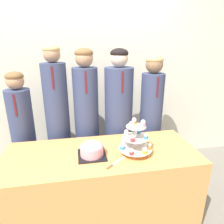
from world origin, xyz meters
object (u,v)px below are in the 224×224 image
object	(u,v)px
student_1	(58,125)
student_4	(150,122)
cake_knife	(113,165)
student_2	(87,125)
student_0	(24,138)
round_cake	(92,149)
cupcake_stand	(135,139)
student_3	(118,124)

from	to	relation	value
student_1	student_4	distance (m)	1.08
cake_knife	student_1	size ratio (longest dim) A/B	0.11
student_2	student_1	bearing A→B (deg)	-180.00
cake_knife	student_0	distance (m)	1.15
student_0	round_cake	bearing A→B (deg)	-41.03
round_cake	student_4	bearing A→B (deg)	38.44
cupcake_stand	cake_knife	bearing A→B (deg)	-146.43
cake_knife	student_0	world-z (taller)	student_0
cupcake_stand	student_3	bearing A→B (deg)	90.89
student_0	student_3	xyz separation A→B (m)	(1.06, 0.00, 0.09)
student_0	student_1	bearing A→B (deg)	0.00
student_2	student_4	xyz separation A→B (m)	(0.76, -0.00, -0.03)
cake_knife	cupcake_stand	bearing A→B (deg)	-6.33
round_cake	cake_knife	world-z (taller)	round_cake
round_cake	student_0	world-z (taller)	student_0
round_cake	student_1	xyz separation A→B (m)	(-0.32, 0.60, -0.01)
cake_knife	cupcake_stand	world-z (taller)	cupcake_stand
student_0	student_2	distance (m)	0.70
cupcake_stand	student_4	distance (m)	0.74
student_1	student_4	xyz separation A→B (m)	(1.08, -0.00, -0.04)
student_4	cupcake_stand	bearing A→B (deg)	-121.59
cupcake_stand	student_0	world-z (taller)	student_0
student_1	student_2	xyz separation A→B (m)	(0.31, 0.00, -0.02)
student_3	cupcake_stand	bearing A→B (deg)	-89.11
round_cake	student_3	size ratio (longest dim) A/B	0.15
cupcake_stand	student_1	bearing A→B (deg)	137.83
round_cake	cake_knife	bearing A→B (deg)	-48.51
cake_knife	student_0	bearing A→B (deg)	97.58
student_2	cupcake_stand	bearing A→B (deg)	-59.00
student_2	student_3	bearing A→B (deg)	0.00
cake_knife	student_0	xyz separation A→B (m)	(-0.84, 0.77, -0.07)
student_1	student_3	world-z (taller)	student_1
cupcake_stand	student_1	world-z (taller)	student_1
student_1	student_3	bearing A→B (deg)	0.00
student_4	student_1	bearing A→B (deg)	180.00
cake_knife	student_4	size ratio (longest dim) A/B	0.12
cupcake_stand	student_1	size ratio (longest dim) A/B	0.19
cupcake_stand	student_3	xyz separation A→B (m)	(-0.01, 0.63, -0.12)
cake_knife	cupcake_stand	distance (m)	0.30
student_1	student_2	distance (m)	0.32
student_1	student_2	world-z (taller)	student_1
student_2	round_cake	bearing A→B (deg)	-89.84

